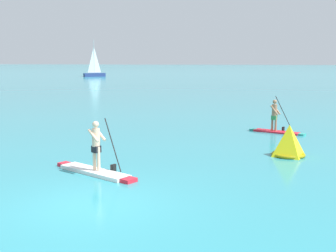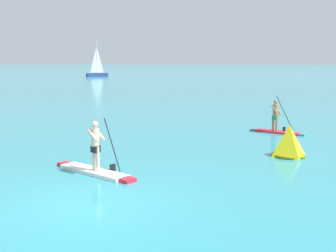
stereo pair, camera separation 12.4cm
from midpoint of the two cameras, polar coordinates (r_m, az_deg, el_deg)
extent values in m
plane|color=teal|center=(11.80, -10.32, -9.93)|extent=(440.00, 440.00, 0.00)
cube|color=white|center=(14.71, -9.78, -5.87)|extent=(2.73, 2.02, 0.12)
cube|color=red|center=(13.58, -5.39, -7.03)|extent=(0.53, 0.56, 0.12)
cube|color=red|center=(15.92, -13.51, -4.86)|extent=(0.50, 0.50, 0.12)
cylinder|color=beige|center=(14.44, -9.27, -4.24)|extent=(0.11, 0.11, 0.81)
cylinder|color=beige|center=(14.59, -9.79, -4.12)|extent=(0.11, 0.11, 0.81)
cube|color=black|center=(14.45, -9.56, -2.97)|extent=(0.34, 0.32, 0.22)
cylinder|color=beige|center=(14.38, -9.60, -1.47)|extent=(0.26, 0.26, 0.59)
sphere|color=beige|center=(14.30, -9.65, 0.22)|extent=(0.21, 0.21, 0.21)
cylinder|color=beige|center=(14.42, -9.02, -1.09)|extent=(0.47, 0.38, 0.42)
cylinder|color=beige|center=(14.23, -9.95, -1.25)|extent=(0.47, 0.38, 0.42)
cylinder|color=black|center=(14.44, -7.43, -2.46)|extent=(0.65, 0.43, 1.72)
cube|color=black|center=(14.62, -7.37, -5.58)|extent=(0.17, 0.21, 0.32)
cube|color=red|center=(22.92, 13.81, -0.74)|extent=(2.32, 1.59, 0.08)
cube|color=teal|center=(22.48, 16.88, -1.05)|extent=(0.45, 0.50, 0.08)
cube|color=teal|center=(23.41, 10.87, -0.44)|extent=(0.42, 0.45, 0.08)
cylinder|color=#997051|center=(22.88, 13.69, 0.33)|extent=(0.11, 0.11, 0.77)
cylinder|color=#997051|center=(22.94, 13.26, 0.37)|extent=(0.11, 0.11, 0.77)
cube|color=#338C4C|center=(22.87, 13.50, 1.08)|extent=(0.33, 0.32, 0.22)
cylinder|color=#997051|center=(22.82, 13.53, 2.03)|extent=(0.26, 0.26, 0.58)
sphere|color=#997051|center=(22.78, 13.57, 3.09)|extent=(0.21, 0.21, 0.21)
cylinder|color=#997051|center=(22.94, 13.79, 2.08)|extent=(0.41, 0.27, 0.52)
cylinder|color=#997051|center=(22.66, 13.51, 2.01)|extent=(0.41, 0.27, 0.52)
cylinder|color=black|center=(23.08, 14.69, 1.62)|extent=(0.88, 0.50, 1.74)
cube|color=black|center=(23.20, 14.61, -0.50)|extent=(0.16, 0.21, 0.32)
pyramid|color=yellow|center=(17.52, 15.27, -1.82)|extent=(1.40, 1.40, 1.23)
torus|color=olive|center=(17.63, 15.19, -3.59)|extent=(1.29, 1.29, 0.12)
cube|color=navy|center=(88.59, -9.58, 6.58)|extent=(4.20, 3.40, 0.70)
cylinder|color=#B2B2B7|center=(88.53, -9.64, 8.91)|extent=(0.12, 0.12, 6.52)
pyramid|color=white|center=(88.53, -9.64, 8.54)|extent=(1.69, 1.00, 5.16)
camera|label=1|loc=(0.06, -90.20, -0.03)|focal=46.85mm
camera|label=2|loc=(0.06, 89.80, 0.03)|focal=46.85mm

